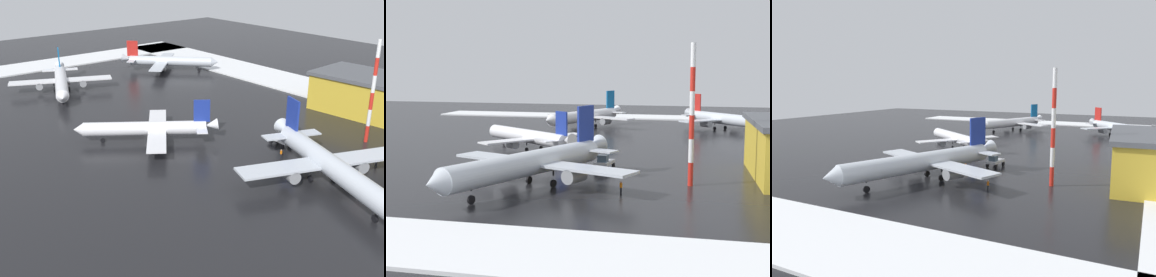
% 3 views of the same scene
% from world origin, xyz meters
% --- Properties ---
extents(ground_plane, '(240.00, 240.00, 0.00)m').
position_xyz_m(ground_plane, '(0.00, 0.00, 0.00)').
color(ground_plane, black).
extents(snow_bank_right, '(14.00, 116.00, 0.39)m').
position_xyz_m(snow_bank_right, '(67.00, 0.00, 0.19)').
color(snow_bank_right, white).
rests_on(snow_bank_right, ground_plane).
extents(airplane_parked_portside, '(33.94, 28.73, 10.52)m').
position_xyz_m(airplane_parked_portside, '(-40.51, -6.68, 3.48)').
color(airplane_parked_portside, silver).
rests_on(airplane_parked_portside, ground_plane).
extents(airplane_far_rear, '(20.68, 23.88, 8.28)m').
position_xyz_m(airplane_far_rear, '(-7.14, 4.88, 2.74)').
color(airplane_far_rear, white).
rests_on(airplane_far_rear, ground_plane).
extents(airplane_foreground_jet, '(23.35, 23.05, 8.80)m').
position_xyz_m(airplane_foreground_jet, '(37.04, -32.45, 2.91)').
color(airplane_foreground_jet, silver).
rests_on(airplane_foreground_jet, ground_plane).
extents(airplane_parked_starboard, '(29.82, 25.29, 9.34)m').
position_xyz_m(airplane_parked_starboard, '(34.79, 3.32, 3.09)').
color(airplane_parked_starboard, white).
rests_on(airplane_parked_starboard, ground_plane).
extents(pushback_tug, '(4.81, 2.74, 2.50)m').
position_xyz_m(pushback_tug, '(-24.51, -13.62, 1.28)').
color(pushback_tug, silver).
rests_on(pushback_tug, ground_plane).
extents(ground_crew_by_nose_gear, '(0.36, 0.36, 1.71)m').
position_xyz_m(ground_crew_by_nose_gear, '(-41.06, -19.19, 0.97)').
color(ground_crew_by_nose_gear, black).
rests_on(ground_crew_by_nose_gear, ground_plane).
extents(ground_crew_near_tug, '(0.36, 0.36, 1.71)m').
position_xyz_m(ground_crew_near_tug, '(-28.59, -8.89, 0.97)').
color(ground_crew_near_tug, black).
rests_on(ground_crew_near_tug, ground_plane).
extents(antenna_mast, '(0.70, 0.70, 19.75)m').
position_xyz_m(antenna_mast, '(-33.68, -27.70, 9.87)').
color(antenna_mast, red).
rests_on(antenna_mast, ground_plane).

